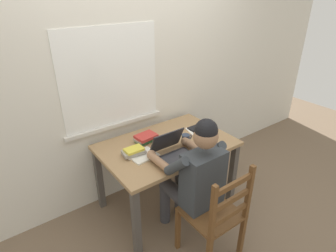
# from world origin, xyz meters

# --- Properties ---
(ground_plane) EXTENTS (8.00, 8.00, 0.00)m
(ground_plane) POSITION_xyz_m (0.00, 0.00, 0.00)
(ground_plane) COLOR brown
(back_wall) EXTENTS (6.00, 0.08, 2.60)m
(back_wall) POSITION_xyz_m (-0.00, 0.50, 1.30)
(back_wall) COLOR silver
(back_wall) RESTS_ON ground
(desk) EXTENTS (1.26, 0.84, 0.73)m
(desk) POSITION_xyz_m (0.00, 0.00, 0.64)
(desk) COLOR #9E7A51
(desk) RESTS_ON ground
(seated_person) EXTENTS (0.50, 0.60, 1.25)m
(seated_person) POSITION_xyz_m (-0.08, -0.49, 0.69)
(seated_person) COLOR #33383D
(seated_person) RESTS_ON ground
(wooden_chair) EXTENTS (0.42, 0.42, 0.94)m
(wooden_chair) POSITION_xyz_m (-0.08, -0.77, 0.46)
(wooden_chair) COLOR brown
(wooden_chair) RESTS_ON ground
(laptop) EXTENTS (0.33, 0.32, 0.22)m
(laptop) POSITION_xyz_m (-0.08, -0.21, 0.79)
(laptop) COLOR #232328
(laptop) RESTS_ON desk
(computer_mouse) EXTENTS (0.06, 0.10, 0.03)m
(computer_mouse) POSITION_xyz_m (0.21, -0.26, 0.75)
(computer_mouse) COLOR #232328
(computer_mouse) RESTS_ON desk
(coffee_mug_white) EXTENTS (0.12, 0.09, 0.09)m
(coffee_mug_white) POSITION_xyz_m (0.43, -0.10, 0.78)
(coffee_mug_white) COLOR beige
(coffee_mug_white) RESTS_ON desk
(coffee_mug_dark) EXTENTS (0.12, 0.08, 0.09)m
(coffee_mug_dark) POSITION_xyz_m (0.16, -0.09, 0.78)
(coffee_mug_dark) COLOR #2D384C
(coffee_mug_dark) RESTS_ON desk
(book_stack_main) EXTENTS (0.21, 0.14, 0.07)m
(book_stack_main) POSITION_xyz_m (-0.36, 0.01, 0.77)
(book_stack_main) COLOR white
(book_stack_main) RESTS_ON desk
(book_stack_side) EXTENTS (0.22, 0.17, 0.07)m
(book_stack_side) POSITION_xyz_m (-0.15, 0.16, 0.77)
(book_stack_side) COLOR #38844C
(book_stack_side) RESTS_ON desk
(paper_pile_near_laptop) EXTENTS (0.24, 0.21, 0.00)m
(paper_pile_near_laptop) POSITION_xyz_m (0.43, 0.04, 0.74)
(paper_pile_near_laptop) COLOR white
(paper_pile_near_laptop) RESTS_ON desk
(paper_pile_back_corner) EXTENTS (0.25, 0.21, 0.01)m
(paper_pile_back_corner) POSITION_xyz_m (-0.30, -0.05, 0.74)
(paper_pile_back_corner) COLOR silver
(paper_pile_back_corner) RESTS_ON desk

